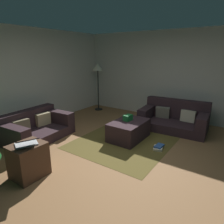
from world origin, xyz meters
TOP-DOWN VIEW (x-y plane):
  - ground_plane at (0.00, 0.00)m, footprint 6.40×6.40m
  - rear_partition at (0.00, 3.14)m, footprint 6.40×0.12m
  - corner_partition at (3.14, 0.00)m, footprint 0.12×6.40m
  - couch_left at (-0.24, 2.24)m, footprint 1.60×1.05m
  - couch_right at (2.25, -0.25)m, footprint 1.07×1.73m
  - ottoman at (0.97, 0.39)m, footprint 0.99×0.66m
  - gift_box at (1.02, 0.45)m, footprint 0.23×0.17m
  - tv_remote at (1.20, 0.53)m, footprint 0.07×0.16m
  - side_table at (-1.25, 0.97)m, footprint 0.52×0.44m
  - laptop at (-1.27, 0.92)m, footprint 0.45×0.48m
  - book_stack at (0.87, -0.39)m, footprint 0.30×0.25m
  - corner_lamp at (2.58, 2.57)m, footprint 0.36×0.36m
  - area_rug at (0.97, 0.39)m, footprint 2.60×2.00m

SIDE VIEW (x-z plane):
  - ground_plane at x=0.00m, z-range 0.00..0.00m
  - area_rug at x=0.97m, z-range 0.00..0.01m
  - book_stack at x=0.87m, z-range 0.00..0.07m
  - ottoman at x=0.97m, z-range 0.00..0.43m
  - couch_left at x=-0.24m, z-range -0.07..0.58m
  - couch_right at x=2.25m, z-range -0.09..0.65m
  - side_table at x=-1.25m, z-range 0.00..0.56m
  - tv_remote at x=1.20m, z-range 0.43..0.45m
  - gift_box at x=1.02m, z-range 0.43..0.56m
  - laptop at x=-1.27m, z-range 0.53..0.70m
  - rear_partition at x=0.00m, z-range 0.00..2.60m
  - corner_partition at x=3.14m, z-range 0.00..2.60m
  - corner_lamp at x=2.58m, z-range 0.57..2.19m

